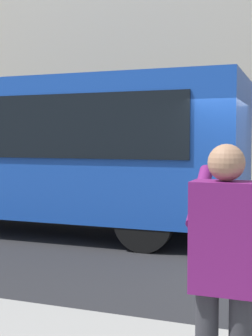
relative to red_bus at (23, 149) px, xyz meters
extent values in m
cube|color=#1947AD|center=(-0.02, -0.01, 0.02)|extent=(9.00, 2.50, 2.60)
cylinder|color=black|center=(-3.02, -1.11, -1.18)|extent=(1.00, 0.28, 1.00)
cylinder|color=black|center=(-3.02, 1.09, -1.18)|extent=(1.00, 0.28, 1.00)
cube|color=#6B1960|center=(-5.02, 5.69, -0.38)|extent=(0.40, 0.24, 0.66)
sphere|color=#A87A5B|center=(-5.02, 5.69, 0.06)|extent=(0.22, 0.22, 0.22)
cylinder|color=#6B1960|center=(-4.84, 5.53, -0.16)|extent=(0.09, 0.48, 0.37)
cube|color=black|center=(-4.92, 5.39, 0.04)|extent=(0.07, 0.01, 0.14)
camera|label=1|loc=(-5.42, 8.46, 0.19)|focal=50.23mm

